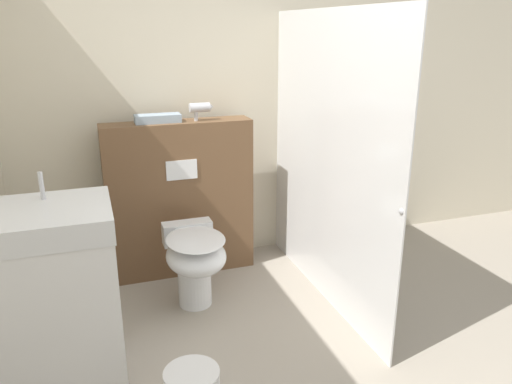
{
  "coord_description": "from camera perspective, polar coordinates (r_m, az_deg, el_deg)",
  "views": [
    {
      "loc": [
        -0.91,
        -1.87,
        1.79
      ],
      "look_at": [
        0.11,
        1.09,
        0.75
      ],
      "focal_mm": 35.0,
      "sensor_mm": 36.0,
      "label": 1
    }
  ],
  "objects": [
    {
      "name": "hair_drier",
      "position": [
        3.6,
        -6.34,
        9.52
      ],
      "size": [
        0.17,
        0.07,
        0.13
      ],
      "color": "#B7B7BC",
      "rests_on": "partition_panel"
    },
    {
      "name": "partition_panel",
      "position": [
        3.74,
        -8.64,
        -0.79
      ],
      "size": [
        1.07,
        0.23,
        1.16
      ],
      "color": "brown",
      "rests_on": "ground_plane"
    },
    {
      "name": "sink_vanity",
      "position": [
        2.75,
        -22.02,
        -11.31
      ],
      "size": [
        0.63,
        0.54,
        1.12
      ],
      "color": "white",
      "rests_on": "ground_plane"
    },
    {
      "name": "folded_towel",
      "position": [
        3.58,
        -11.18,
        8.25
      ],
      "size": [
        0.32,
        0.13,
        0.06
      ],
      "color": "#8C9EAD",
      "rests_on": "partition_panel"
    },
    {
      "name": "wall_back",
      "position": [
        3.87,
        -5.24,
        10.21
      ],
      "size": [
        8.0,
        0.06,
        2.5
      ],
      "color": "beige",
      "rests_on": "ground_plane"
    },
    {
      "name": "toilet",
      "position": [
        3.32,
        -7.01,
        -7.62
      ],
      "size": [
        0.38,
        0.57,
        0.52
      ],
      "color": "white",
      "rests_on": "ground_plane"
    },
    {
      "name": "shower_glass",
      "position": [
        3.28,
        8.09,
        3.33
      ],
      "size": [
        0.04,
        1.75,
        1.9
      ],
      "color": "silver",
      "rests_on": "ground_plane"
    }
  ]
}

